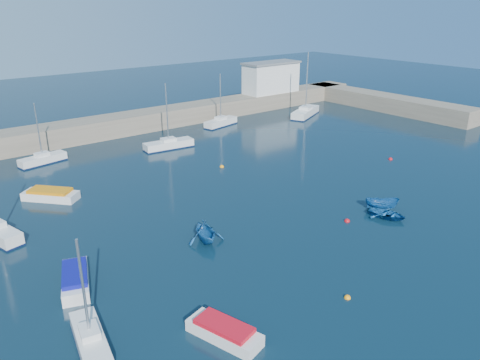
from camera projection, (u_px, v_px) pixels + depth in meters
ground at (394, 272)px, 32.60m from camera, size 220.00×220.00×0.00m
back_wall at (112, 126)px, 65.70m from camera, size 96.00×4.50×2.60m
right_arm at (384, 102)px, 81.16m from camera, size 4.50×32.00×2.60m
harbor_office at (271, 78)px, 81.85m from camera, size 10.00×4.00×5.00m
sailboat_1 at (91, 341)px, 25.11m from camera, size 2.30×5.16×6.72m
sailboat_5 at (43, 159)px, 54.19m from camera, size 5.53×2.44×7.11m
sailboat_6 at (169, 144)px, 59.78m from camera, size 6.52×2.48×8.33m
sailboat_7 at (221, 122)px, 70.71m from camera, size 6.09×2.91×7.80m
sailboat_8 at (305, 112)px, 76.77m from camera, size 8.06×5.34×10.24m
motorboat_0 at (224, 331)px, 25.99m from camera, size 2.70×4.67×0.99m
motorboat_1 at (75, 279)px, 30.78m from camera, size 3.13×4.96×1.15m
motorboat_2 at (50, 195)px, 44.34m from camera, size 4.76×5.07×1.06m
dinghy_center at (387, 214)px, 40.65m from camera, size 3.11×3.73×0.66m
dinghy_left at (205, 231)px, 36.44m from camera, size 3.57×3.90×1.74m
dinghy_right at (382, 204)px, 42.15m from camera, size 2.86×2.90×1.14m
buoy_0 at (347, 298)px, 29.71m from camera, size 0.43×0.43×0.43m
buoy_1 at (347, 221)px, 40.08m from camera, size 0.50×0.50×0.50m
buoy_3 at (222, 167)px, 53.25m from camera, size 0.50×0.50×0.50m
buoy_4 at (390, 159)px, 55.82m from camera, size 0.49×0.49×0.49m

